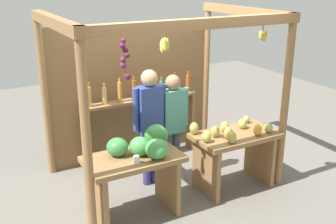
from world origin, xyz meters
TOP-DOWN VIEW (x-y plane):
  - ground_plane at (0.00, 0.00)m, footprint 12.00×12.00m
  - market_stall at (-0.00, 0.41)m, footprint 2.81×1.97m
  - fruit_counter_left at (-0.67, -0.68)m, footprint 1.15×0.67m
  - fruit_counter_right at (0.72, -0.70)m, footprint 1.14×0.65m
  - bottle_shelf_unit at (0.01, 0.70)m, footprint 1.80×0.22m
  - vendor_man at (-0.21, -0.07)m, footprint 0.48×0.22m
  - vendor_woman at (0.14, -0.07)m, footprint 0.48×0.21m

SIDE VIEW (x-z plane):
  - ground_plane at x=0.00m, z-range 0.00..0.00m
  - fruit_counter_right at x=0.72m, z-range 0.12..1.07m
  - fruit_counter_left at x=-0.67m, z-range 0.17..1.22m
  - bottle_shelf_unit at x=0.01m, z-range 0.13..1.49m
  - vendor_woman at x=0.14m, z-range 0.14..1.66m
  - vendor_man at x=-0.21m, z-range 0.16..1.79m
  - market_stall at x=0.00m, z-range 0.20..2.54m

